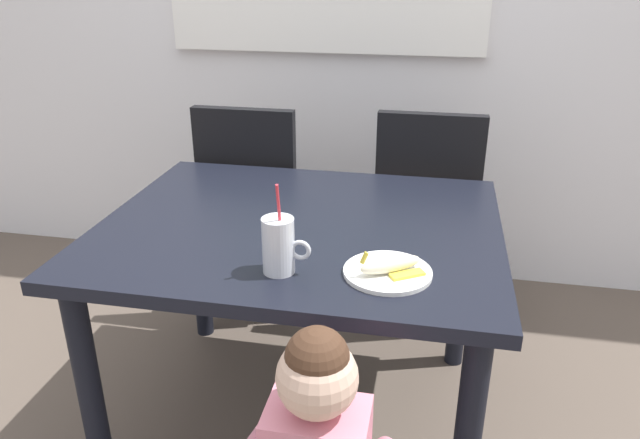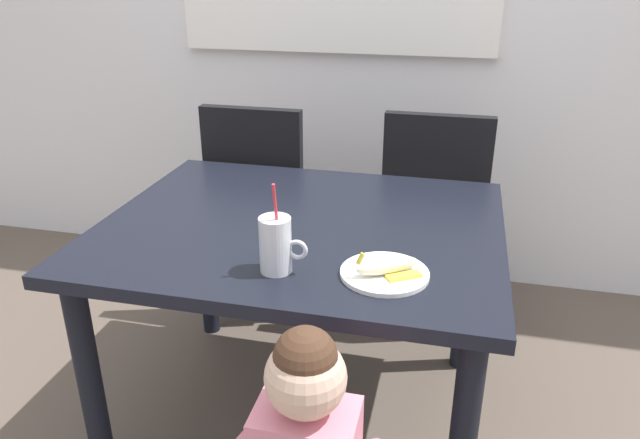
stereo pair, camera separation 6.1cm
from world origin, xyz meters
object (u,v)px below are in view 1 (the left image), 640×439
dining_chair_left (255,197)px  milk_cup (279,248)px  dining_chair_right (426,204)px  dining_table (300,252)px  peeled_banana (391,265)px  snack_plate (388,272)px

dining_chair_left → milk_cup: milk_cup is taller
dining_chair_right → dining_table: bearing=63.6°
dining_chair_right → peeled_banana: dining_chair_right is taller
dining_table → dining_chair_left: 0.79m
dining_table → dining_chair_right: (0.37, 0.75, -0.11)m
dining_chair_right → dining_chair_left: bearing=4.8°
dining_table → milk_cup: (0.02, -0.32, 0.17)m
dining_chair_right → snack_plate: 1.06m
milk_cup → snack_plate: 0.29m
dining_table → snack_plate: snack_plate is taller
dining_chair_left → snack_plate: 1.19m
milk_cup → dining_chair_right: bearing=71.7°
dining_chair_left → dining_chair_right: (0.74, 0.06, 0.00)m
milk_cup → snack_plate: size_ratio=1.09×
dining_table → peeled_banana: peeled_banana is taller
dining_table → dining_chair_right: bearing=63.6°
dining_table → snack_plate: (0.30, -0.28, 0.11)m
milk_cup → peeled_banana: size_ratio=1.44×
dining_chair_left → milk_cup: size_ratio=3.82×
snack_plate → milk_cup: bearing=-171.9°
milk_cup → dining_table: bearing=93.4°
dining_chair_left → dining_chair_right: 0.74m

